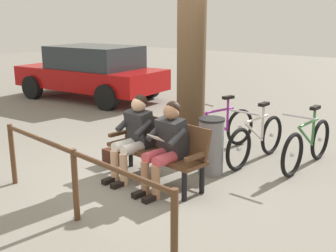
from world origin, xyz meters
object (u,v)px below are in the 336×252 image
(litter_bin, at_px, (211,146))
(tree_trunk, at_px, (192,36))
(person_reading, at_px, (167,143))
(bicycle_orange, at_px, (307,145))
(parked_car, at_px, (92,71))
(bench, at_px, (159,146))
(person_companion, at_px, (135,133))
(handbag, at_px, (111,157))
(bicycle_purple, at_px, (220,130))
(bicycle_blue, at_px, (256,140))

(litter_bin, bearing_deg, tree_trunk, -26.54)
(tree_trunk, bearing_deg, person_reading, 110.89)
(bicycle_orange, distance_m, parked_car, 6.95)
(bench, bearing_deg, person_reading, 152.97)
(bench, xyz_separation_m, parked_car, (5.29, -3.50, 0.27))
(person_companion, distance_m, tree_trunk, 1.71)
(person_reading, height_order, handbag, person_reading)
(bench, distance_m, bicycle_purple, 1.72)
(litter_bin, bearing_deg, bicycle_blue, -107.53)
(person_reading, height_order, bicycle_orange, person_reading)
(bench, distance_m, person_companion, 0.39)
(bench, height_order, bicycle_orange, bicycle_orange)
(person_reading, height_order, parked_car, parked_car)
(person_companion, relative_size, litter_bin, 1.43)
(bicycle_orange, xyz_separation_m, bicycle_purple, (1.49, 0.10, 0.00))
(person_reading, xyz_separation_m, bicycle_orange, (-1.14, -2.01, -0.31))
(bicycle_purple, bearing_deg, litter_bin, 38.99)
(bicycle_orange, bearing_deg, person_companion, -39.70)
(bicycle_purple, bearing_deg, bicycle_blue, 93.09)
(bicycle_orange, bearing_deg, parked_car, -101.21)
(bench, relative_size, parked_car, 0.38)
(bench, distance_m, handbag, 1.07)
(handbag, bearing_deg, bicycle_blue, -138.15)
(litter_bin, bearing_deg, person_companion, 46.24)
(tree_trunk, bearing_deg, bench, 98.45)
(person_companion, bearing_deg, person_reading, 179.95)
(person_companion, height_order, bicycle_orange, person_companion)
(person_reading, relative_size, person_companion, 1.00)
(litter_bin, xyz_separation_m, bicycle_blue, (-0.28, -0.89, -0.06))
(litter_bin, bearing_deg, person_reading, 81.47)
(person_reading, distance_m, parked_car, 6.70)
(litter_bin, distance_m, bicycle_blue, 0.93)
(bench, height_order, bicycle_purple, bicycle_purple)
(handbag, height_order, litter_bin, litter_bin)
(litter_bin, bearing_deg, bicycle_purple, -64.96)
(litter_bin, xyz_separation_m, parked_car, (5.72, -2.83, 0.35))
(tree_trunk, bearing_deg, bicycle_blue, -144.95)
(person_companion, height_order, handbag, person_companion)
(person_reading, xyz_separation_m, bicycle_purple, (0.35, -1.91, -0.31))
(person_reading, bearing_deg, bicycle_blue, -96.47)
(person_reading, xyz_separation_m, handbag, (1.29, -0.24, -0.54))
(bicycle_orange, bearing_deg, bicycle_blue, -68.67)
(person_companion, bearing_deg, parked_car, -29.54)
(litter_bin, relative_size, bicycle_purple, 0.51)
(handbag, distance_m, bicycle_blue, 2.30)
(bench, xyz_separation_m, bicycle_orange, (-1.44, -1.81, -0.15))
(person_reading, relative_size, tree_trunk, 0.30)
(tree_trunk, xyz_separation_m, bicycle_blue, (-0.86, -0.60, -1.61))
(tree_trunk, bearing_deg, person_companion, 80.01)
(person_reading, xyz_separation_m, parked_car, (5.59, -3.70, 0.11))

